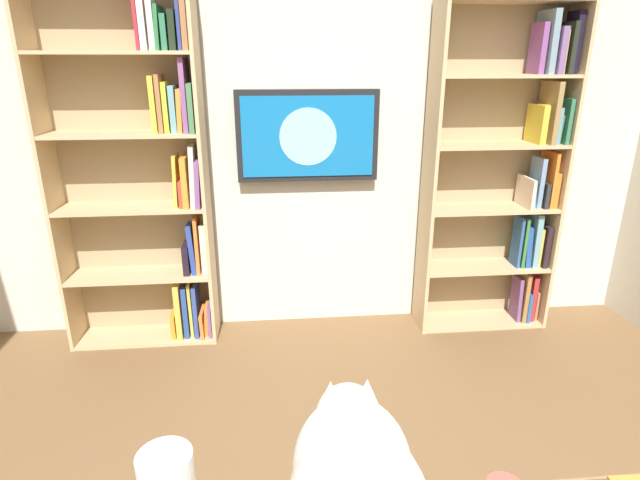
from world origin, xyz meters
TOP-DOWN VIEW (x-y plane):
  - wall_back at (0.00, -2.23)m, footprint 4.52×0.06m
  - bookshelf_left at (-1.25, -2.06)m, footprint 0.88×0.28m
  - bookshelf_right at (1.03, -2.07)m, footprint 0.92×0.28m
  - wall_mounted_tv at (0.05, -2.15)m, footprint 0.89×0.07m

SIDE VIEW (x-z plane):
  - bookshelf_left at x=-1.25m, z-range 0.02..2.11m
  - bookshelf_right at x=1.03m, z-range 0.00..2.24m
  - wall_mounted_tv at x=0.05m, z-range 1.03..1.59m
  - wall_back at x=0.00m, z-range 0.00..2.70m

